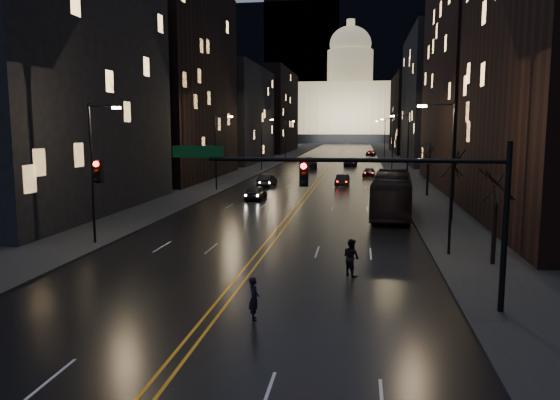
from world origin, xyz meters
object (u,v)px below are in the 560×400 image
at_px(oncoming_car_a, 256,192).
at_px(receding_car_a, 342,180).
at_px(traffic_signal, 363,187).
at_px(oncoming_car_b, 267,181).
at_px(pedestrian_a, 254,299).
at_px(bus, 392,194).
at_px(pedestrian_b, 351,257).

height_order(oncoming_car_a, receding_car_a, oncoming_car_a).
height_order(traffic_signal, oncoming_car_b, traffic_signal).
bearing_deg(receding_car_a, pedestrian_a, -87.77).
xyz_separation_m(traffic_signal, bus, (2.59, 24.86, -3.27)).
distance_m(oncoming_car_b, pedestrian_a, 48.18).
xyz_separation_m(traffic_signal, pedestrian_b, (-0.48, 5.00, -4.15)).
bearing_deg(bus, traffic_signal, -92.01).
xyz_separation_m(traffic_signal, oncoming_car_a, (-10.85, 33.08, -4.35)).
bearing_deg(receding_car_a, pedestrian_b, -83.20).
xyz_separation_m(bus, oncoming_car_b, (-14.34, 20.72, -1.09)).
distance_m(receding_car_a, pedestrian_a, 49.70).
bearing_deg(receding_car_a, bus, -73.48).
relative_size(bus, pedestrian_a, 7.61).
relative_size(traffic_signal, bus, 1.31).
distance_m(traffic_signal, bus, 25.20).
bearing_deg(pedestrian_b, receding_car_a, -39.73).
bearing_deg(oncoming_car_b, oncoming_car_a, 99.18).
bearing_deg(pedestrian_b, traffic_signal, 143.30).
xyz_separation_m(oncoming_car_a, pedestrian_b, (10.36, -28.07, 0.21)).
bearing_deg(receding_car_a, oncoming_car_b, -163.14).
bearing_deg(pedestrian_a, bus, -29.72).
xyz_separation_m(pedestrian_a, pedestrian_b, (3.65, 7.00, 0.09)).
height_order(oncoming_car_a, pedestrian_b, pedestrian_b).
height_order(oncoming_car_a, oncoming_car_b, same).
distance_m(oncoming_car_b, receding_car_a, 9.63).
bearing_deg(bus, receding_car_a, 106.17).
height_order(oncoming_car_b, pedestrian_a, pedestrian_a).
relative_size(bus, oncoming_car_b, 2.90).
bearing_deg(oncoming_car_a, pedestrian_b, 111.61).
xyz_separation_m(oncoming_car_b, pedestrian_b, (11.27, -40.57, 0.21)).
distance_m(bus, pedestrian_b, 20.11).
height_order(traffic_signal, receding_car_a, traffic_signal).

